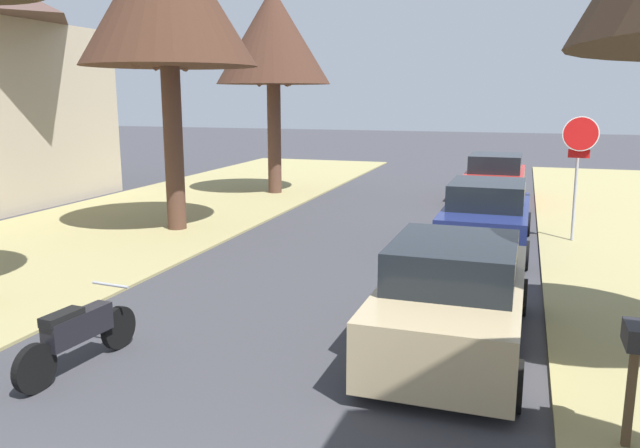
{
  "coord_description": "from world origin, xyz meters",
  "views": [
    {
      "loc": [
        3.1,
        -2.13,
        3.47
      ],
      "look_at": [
        0.55,
        5.76,
        1.77
      ],
      "focal_mm": 35.21,
      "sensor_mm": 36.0,
      "label": 1
    }
  ],
  "objects_px": {
    "parked_motorcycle": "(78,333)",
    "parked_sedan_navy": "(486,218)",
    "parked_sedan_red": "(495,180)",
    "curbside_mailbox": "(635,350)",
    "street_tree_left_far": "(273,38)",
    "parked_sedan_tan": "(454,298)",
    "stop_sign_far": "(579,152)"
  },
  "relations": [
    {
      "from": "parked_motorcycle",
      "to": "parked_sedan_navy",
      "type": "bearing_deg",
      "value": 61.21
    },
    {
      "from": "parked_sedan_navy",
      "to": "parked_sedan_red",
      "type": "distance_m",
      "value": 6.89
    },
    {
      "from": "parked_sedan_red",
      "to": "curbside_mailbox",
      "type": "relative_size",
      "value": 3.48
    },
    {
      "from": "street_tree_left_far",
      "to": "parked_sedan_tan",
      "type": "xyz_separation_m",
      "value": [
        7.59,
        -12.24,
        -4.67
      ]
    },
    {
      "from": "parked_sedan_red",
      "to": "curbside_mailbox",
      "type": "bearing_deg",
      "value": -82.55
    },
    {
      "from": "street_tree_left_far",
      "to": "parked_sedan_tan",
      "type": "height_order",
      "value": "street_tree_left_far"
    },
    {
      "from": "street_tree_left_far",
      "to": "parked_sedan_tan",
      "type": "relative_size",
      "value": 1.59
    },
    {
      "from": "street_tree_left_far",
      "to": "parked_sedan_tan",
      "type": "distance_m",
      "value": 15.14
    },
    {
      "from": "parked_motorcycle",
      "to": "parked_sedan_red",
      "type": "bearing_deg",
      "value": 73.7
    },
    {
      "from": "curbside_mailbox",
      "to": "stop_sign_far",
      "type": "bearing_deg",
      "value": 89.38
    },
    {
      "from": "stop_sign_far",
      "to": "parked_sedan_red",
      "type": "height_order",
      "value": "stop_sign_far"
    },
    {
      "from": "parked_sedan_tan",
      "to": "parked_sedan_navy",
      "type": "distance_m",
      "value": 6.14
    },
    {
      "from": "parked_motorcycle",
      "to": "curbside_mailbox",
      "type": "bearing_deg",
      "value": 0.79
    },
    {
      "from": "parked_sedan_navy",
      "to": "stop_sign_far",
      "type": "bearing_deg",
      "value": 33.07
    },
    {
      "from": "parked_sedan_tan",
      "to": "stop_sign_far",
      "type": "bearing_deg",
      "value": 74.6
    },
    {
      "from": "parked_motorcycle",
      "to": "stop_sign_far",
      "type": "bearing_deg",
      "value": 55.77
    },
    {
      "from": "parked_sedan_red",
      "to": "curbside_mailbox",
      "type": "xyz_separation_m",
      "value": [
        1.98,
        -15.13,
        0.33
      ]
    },
    {
      "from": "stop_sign_far",
      "to": "street_tree_left_far",
      "type": "height_order",
      "value": "street_tree_left_far"
    },
    {
      "from": "stop_sign_far",
      "to": "parked_motorcycle",
      "type": "bearing_deg",
      "value": -124.23
    },
    {
      "from": "parked_sedan_red",
      "to": "parked_sedan_tan",
      "type": "bearing_deg",
      "value": -89.82
    },
    {
      "from": "parked_sedan_red",
      "to": "curbside_mailbox",
      "type": "distance_m",
      "value": 15.26
    },
    {
      "from": "stop_sign_far",
      "to": "curbside_mailbox",
      "type": "height_order",
      "value": "stop_sign_far"
    },
    {
      "from": "parked_sedan_tan",
      "to": "parked_sedan_red",
      "type": "height_order",
      "value": "same"
    },
    {
      "from": "parked_sedan_red",
      "to": "curbside_mailbox",
      "type": "height_order",
      "value": "parked_sedan_red"
    },
    {
      "from": "parked_sedan_red",
      "to": "parked_motorcycle",
      "type": "distance_m",
      "value": 15.86
    },
    {
      "from": "parked_sedan_navy",
      "to": "parked_motorcycle",
      "type": "height_order",
      "value": "parked_sedan_navy"
    },
    {
      "from": "curbside_mailbox",
      "to": "parked_sedan_navy",
      "type": "bearing_deg",
      "value": 102.67
    },
    {
      "from": "street_tree_left_far",
      "to": "parked_motorcycle",
      "type": "distance_m",
      "value": 15.56
    },
    {
      "from": "parked_motorcycle",
      "to": "curbside_mailbox",
      "type": "xyz_separation_m",
      "value": [
        6.43,
        0.09,
        0.57
      ]
    },
    {
      "from": "stop_sign_far",
      "to": "curbside_mailbox",
      "type": "bearing_deg",
      "value": -90.62
    },
    {
      "from": "stop_sign_far",
      "to": "parked_sedan_navy",
      "type": "relative_size",
      "value": 0.67
    },
    {
      "from": "street_tree_left_far",
      "to": "parked_sedan_tan",
      "type": "bearing_deg",
      "value": -58.21
    }
  ]
}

